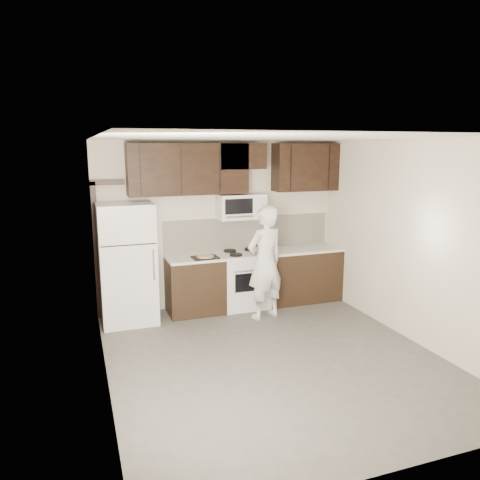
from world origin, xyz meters
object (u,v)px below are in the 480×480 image
stove (243,280)px  person (265,263)px  microwave (241,207)px  refrigerator (127,263)px

stove → person: (0.14, -0.57, 0.41)m
microwave → person: 1.05m
microwave → refrigerator: (-1.85, -0.17, -0.75)m
stove → person: size_ratio=0.54×
refrigerator → stove: bearing=1.5°
stove → microwave: (-0.00, 0.12, 1.19)m
stove → refrigerator: 1.90m
person → microwave: bearing=-94.8°
person → stove: bearing=-92.5°
stove → refrigerator: (-1.85, -0.05, 0.44)m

